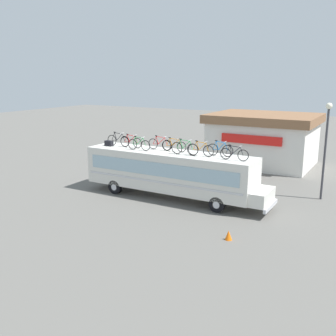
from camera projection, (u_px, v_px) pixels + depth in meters
The scene contains 15 objects.
ground_plane at pixel (169, 197), 25.59m from camera, with size 120.00×120.00×0.00m, color #605E59.
bus at pixel (171, 171), 25.11m from camera, with size 12.33×2.56×2.98m.
luggage_bag_1 at pixel (109, 143), 26.99m from camera, with size 0.54×0.32×0.36m, color black.
rooftop_bicycle_1 at pixel (118, 140), 26.89m from camera, with size 1.82×0.44×0.97m.
rooftop_bicycle_2 at pixel (131, 142), 26.39m from camera, with size 1.72×0.44×0.91m.
rooftop_bicycle_3 at pixel (139, 144), 25.43m from camera, with size 1.70×0.44×0.91m.
rooftop_bicycle_4 at pixel (160, 144), 25.53m from camera, with size 1.76×0.44×0.93m.
rooftop_bicycle_5 at pixel (174, 146), 25.02m from camera, with size 1.76×0.44×0.88m.
rooftop_bicycle_6 at pixel (185, 148), 23.94m from camera, with size 1.82×0.44×0.98m.
rooftop_bicycle_7 at pixel (201, 150), 23.58m from camera, with size 1.70×0.44×0.92m.
rooftop_bicycle_8 at pixel (220, 150), 23.57m from camera, with size 1.66×0.44×0.94m.
rooftop_bicycle_9 at pixel (234, 154), 22.42m from camera, with size 1.71×0.44×0.88m.
roadside_building at pixel (263, 139), 34.60m from camera, with size 8.96×7.19×4.43m.
traffic_cone at pixel (229, 235), 18.93m from camera, with size 0.35×0.35×0.47m, color orange.
street_lamp at pixel (326, 138), 24.30m from camera, with size 0.39×0.39×6.09m.
Camera 1 is at (12.20, -21.22, 7.72)m, focal length 42.26 mm.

